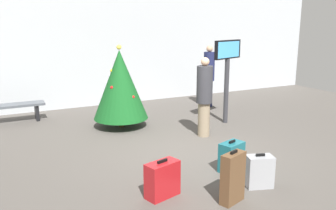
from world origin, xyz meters
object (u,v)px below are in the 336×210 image
object	(u,v)px
waiting_bench	(11,109)
suitcase_0	(233,178)
traveller_1	(204,95)
suitcase_2	(231,157)
suitcase_3	(162,179)
suitcase_1	(259,171)
traveller_0	(209,75)
holiday_tree	(120,85)
flight_info_kiosk	(227,65)

from	to	relation	value
waiting_bench	suitcase_0	distance (m)	6.41
traveller_1	suitcase_2	world-z (taller)	traveller_1
suitcase_3	waiting_bench	bearing A→B (deg)	107.71
suitcase_1	suitcase_2	bearing A→B (deg)	91.66
traveller_0	suitcase_1	world-z (taller)	traveller_0
traveller_0	holiday_tree	bearing A→B (deg)	-164.29
waiting_bench	traveller_1	size ratio (longest dim) A/B	0.91
holiday_tree	suitcase_2	world-z (taller)	holiday_tree
suitcase_2	flight_info_kiosk	bearing A→B (deg)	55.79
holiday_tree	suitcase_0	size ratio (longest dim) A/B	2.60
holiday_tree	traveller_0	distance (m)	3.25
holiday_tree	suitcase_0	bearing A→B (deg)	-88.32
traveller_1	suitcase_2	xyz separation A→B (m)	(-0.64, -1.88, -0.68)
holiday_tree	traveller_0	size ratio (longest dim) A/B	1.08
holiday_tree	waiting_bench	world-z (taller)	holiday_tree
flight_info_kiosk	suitcase_0	size ratio (longest dim) A/B	2.71
suitcase_0	holiday_tree	bearing A→B (deg)	91.68
traveller_0	suitcase_1	distance (m)	5.53
holiday_tree	traveller_1	bearing A→B (deg)	-47.13
holiday_tree	suitcase_3	xyz separation A→B (m)	(-0.68, -3.69, -0.79)
waiting_bench	suitcase_0	size ratio (longest dim) A/B	2.10
holiday_tree	suitcase_2	xyz separation A→B (m)	(0.78, -3.40, -0.80)
suitcase_0	suitcase_1	distance (m)	0.71
holiday_tree	suitcase_2	size ratio (longest dim) A/B	3.65
waiting_bench	suitcase_2	size ratio (longest dim) A/B	2.94
waiting_bench	suitcase_2	xyz separation A→B (m)	(3.15, -5.02, -0.11)
suitcase_1	traveller_1	bearing A→B (deg)	76.35
flight_info_kiosk	suitcase_3	distance (m)	4.44
suitcase_1	suitcase_3	size ratio (longest dim) A/B	0.95
waiting_bench	suitcase_0	world-z (taller)	suitcase_0
suitcase_2	waiting_bench	bearing A→B (deg)	122.09
traveller_0	suitcase_1	size ratio (longest dim) A/B	3.44
suitcase_3	flight_info_kiosk	bearing A→B (deg)	41.67
waiting_bench	suitcase_2	distance (m)	5.93
traveller_0	flight_info_kiosk	bearing A→B (deg)	-109.58
flight_info_kiosk	waiting_bench	distance (m)	5.59
traveller_0	suitcase_2	bearing A→B (deg)	-118.77
waiting_bench	suitcase_0	xyz separation A→B (m)	(2.50, -5.91, 0.00)
suitcase_1	suitcase_3	distance (m)	1.53
suitcase_3	suitcase_0	bearing A→B (deg)	-36.70
holiday_tree	suitcase_2	bearing A→B (deg)	-77.14
suitcase_3	suitcase_1	bearing A→B (deg)	-14.94
traveller_0	suitcase_3	distance (m)	5.99
waiting_bench	suitcase_2	bearing A→B (deg)	-57.91
flight_info_kiosk	traveller_1	distance (m)	1.41
suitcase_1	traveller_0	bearing A→B (deg)	64.82
waiting_bench	suitcase_3	size ratio (longest dim) A/B	2.84
traveller_1	flight_info_kiosk	bearing A→B (deg)	31.77
holiday_tree	suitcase_3	size ratio (longest dim) A/B	3.52
holiday_tree	suitcase_3	world-z (taller)	holiday_tree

